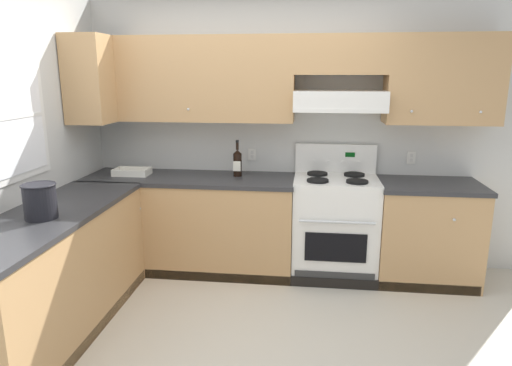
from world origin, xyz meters
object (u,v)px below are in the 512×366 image
Objects in this scene: stove at (334,226)px; wine_bottle at (237,162)px; bowl at (132,173)px; bucket at (40,200)px.

stove is 3.52× the size of wine_bottle.
bucket is (-0.09, -1.35, 0.10)m from bowl.
bucket is (-2.01, -1.35, 0.56)m from stove.
stove is 1.97m from bowl.
wine_bottle is 1.80m from bucket.
wine_bottle is at bearing 52.41° from bucket.
stove is 5.06× the size of bucket.
stove is 1.08m from wine_bottle.
wine_bottle is 1.44× the size of bucket.
stove is at bearing 0.03° from bowl.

